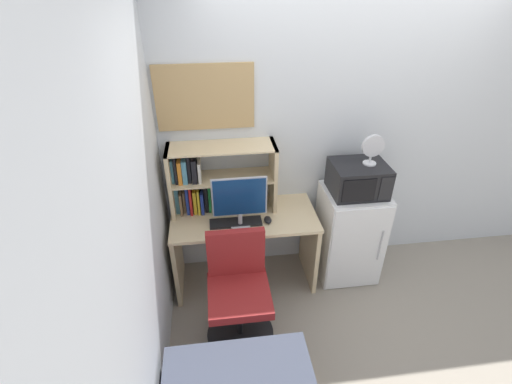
{
  "coord_description": "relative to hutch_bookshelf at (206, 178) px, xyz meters",
  "views": [
    {
      "loc": [
        -1.16,
        -2.86,
        2.56
      ],
      "look_at": [
        -0.83,
        -0.32,
        0.99
      ],
      "focal_mm": 25.74,
      "sensor_mm": 36.0,
      "label": 1
    }
  ],
  "objects": [
    {
      "name": "desk_chair",
      "position": [
        0.2,
        -0.73,
        -0.65
      ],
      "size": [
        0.54,
        0.54,
        0.91
      ],
      "color": "black",
      "rests_on": "ground_plane"
    },
    {
      "name": "monitor",
      "position": [
        0.26,
        -0.29,
        -0.05
      ],
      "size": [
        0.44,
        0.18,
        0.45
      ],
      "color": "#B7B7BC",
      "rests_on": "desk"
    },
    {
      "name": "hutch_bookshelf",
      "position": [
        0.0,
        0.0,
        0.0
      ],
      "size": [
        0.89,
        0.3,
        0.59
      ],
      "color": "beige",
      "rests_on": "desk"
    },
    {
      "name": "desk_fan",
      "position": [
        1.36,
        -0.16,
        0.27
      ],
      "size": [
        0.18,
        0.11,
        0.26
      ],
      "color": "silver",
      "rests_on": "microwave"
    },
    {
      "name": "keyboard",
      "position": [
        0.23,
        -0.26,
        -0.29
      ],
      "size": [
        0.43,
        0.13,
        0.02
      ],
      "primitive_type": "cube",
      "color": "black",
      "rests_on": "desk"
    },
    {
      "name": "mini_fridge",
      "position": [
        1.28,
        -0.16,
        -0.59
      ],
      "size": [
        0.53,
        0.5,
        0.91
      ],
      "color": "white",
      "rests_on": "ground_plane"
    },
    {
      "name": "wall_left",
      "position": [
        -0.39,
        -1.47,
        0.26
      ],
      "size": [
        0.04,
        4.4,
        2.6
      ],
      "primitive_type": "cube",
      "color": "silver",
      "rests_on": "ground_plane"
    },
    {
      "name": "microwave",
      "position": [
        1.28,
        -0.16,
        -0.0
      ],
      "size": [
        0.46,
        0.39,
        0.26
      ],
      "color": "black",
      "rests_on": "mini_fridge"
    },
    {
      "name": "wall_corkboard",
      "position": [
        0.04,
        0.12,
        0.65
      ],
      "size": [
        0.77,
        0.02,
        0.52
      ],
      "primitive_type": "cube",
      "color": "tan"
    },
    {
      "name": "wall_back",
      "position": [
        1.63,
        0.15,
        0.26
      ],
      "size": [
        6.4,
        0.04,
        2.6
      ],
      "primitive_type": "cube",
      "color": "silver",
      "rests_on": "ground_plane"
    },
    {
      "name": "computer_mouse",
      "position": [
        0.49,
        -0.27,
        -0.28
      ],
      "size": [
        0.06,
        0.1,
        0.04
      ],
      "primitive_type": "ellipsoid",
      "color": "black",
      "rests_on": "desk"
    },
    {
      "name": "desk",
      "position": [
        0.3,
        -0.16,
        -0.53
      ],
      "size": [
        1.25,
        0.59,
        0.74
      ],
      "color": "beige",
      "rests_on": "ground_plane"
    }
  ]
}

